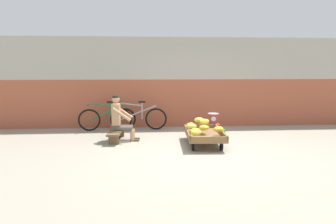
{
  "coord_description": "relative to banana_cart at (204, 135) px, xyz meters",
  "views": [
    {
      "loc": [
        -1.13,
        -5.86,
        1.83
      ],
      "look_at": [
        -0.64,
        1.11,
        0.75
      ],
      "focal_mm": 31.07,
      "sensor_mm": 36.0,
      "label": 1
    }
  ],
  "objects": [
    {
      "name": "ground_plane",
      "position": [
        -0.21,
        -0.81,
        -0.24
      ],
      "size": [
        80.0,
        80.0,
        0.0
      ],
      "primitive_type": "plane",
      "color": "gray"
    },
    {
      "name": "back_wall",
      "position": [
        -0.21,
        2.29,
        1.12
      ],
      "size": [
        16.0,
        0.3,
        2.72
      ],
      "color": "#A35138",
      "rests_on": "ground"
    },
    {
      "name": "banana_cart",
      "position": [
        0.0,
        0.0,
        0.0
      ],
      "size": [
        0.91,
        1.48,
        0.36
      ],
      "color": "brown",
      "rests_on": "ground"
    },
    {
      "name": "banana_pile",
      "position": [
        -0.12,
        -0.08,
        0.22
      ],
      "size": [
        0.86,
        1.07,
        0.26
      ],
      "color": "gold",
      "rests_on": "banana_cart"
    },
    {
      "name": "low_bench",
      "position": [
        -2.12,
        0.55,
        -0.04
      ],
      "size": [
        0.39,
        1.12,
        0.27
      ],
      "color": "brown",
      "rests_on": "ground"
    },
    {
      "name": "vendor_seated",
      "position": [
        -2.03,
        0.55,
        0.33
      ],
      "size": [
        0.69,
        0.5,
        1.14
      ],
      "color": "tan",
      "rests_on": "ground"
    },
    {
      "name": "plastic_crate",
      "position": [
        0.44,
        1.0,
        -0.09
      ],
      "size": [
        0.36,
        0.28,
        0.3
      ],
      "color": "red",
      "rests_on": "ground"
    },
    {
      "name": "weighing_scale",
      "position": [
        0.44,
        1.0,
        0.21
      ],
      "size": [
        0.3,
        0.3,
        0.29
      ],
      "color": "#28282D",
      "rests_on": "plastic_crate"
    },
    {
      "name": "bicycle_near_left",
      "position": [
        -2.52,
        1.77,
        0.11
      ],
      "size": [
        1.66,
        0.48,
        0.86
      ],
      "color": "black",
      "rests_on": "ground"
    },
    {
      "name": "bicycle_far_left",
      "position": [
        -1.6,
        1.77,
        0.11
      ],
      "size": [
        1.66,
        0.48,
        0.86
      ],
      "color": "black",
      "rests_on": "ground"
    },
    {
      "name": "shopping_bag",
      "position": [
        0.55,
        0.53,
        -0.12
      ],
      "size": [
        0.18,
        0.12,
        0.24
      ],
      "primitive_type": "cube",
      "color": "green",
      "rests_on": "ground"
    }
  ]
}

